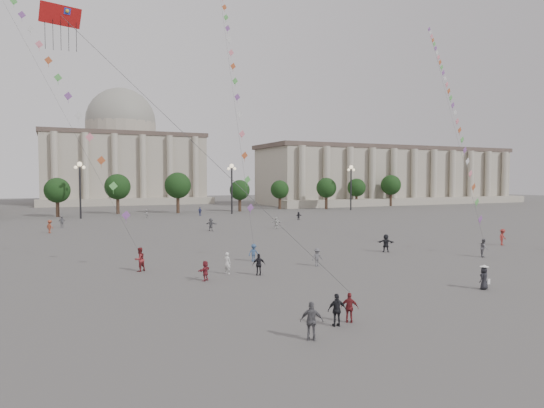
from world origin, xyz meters
name	(u,v)px	position (x,y,z in m)	size (l,w,h in m)	color
ground	(368,288)	(0.00, 0.00, 0.00)	(360.00, 360.00, 0.00)	#4E4C4A
hall_east	(390,176)	(75.00, 93.89, 8.43)	(84.00, 26.22, 17.20)	#ABA390
hall_central	(122,157)	(0.00, 129.22, 14.23)	(48.30, 34.30, 35.50)	#ABA390
tree_row	(153,188)	(0.00, 78.00, 5.39)	(137.12, 5.12, 8.00)	#37261B
lamp_post_mid_west	(80,179)	(-15.00, 70.00, 7.35)	(2.00, 0.90, 10.65)	#262628
lamp_post_mid_east	(232,179)	(15.00, 70.00, 7.35)	(2.00, 0.90, 10.65)	#262628
lamp_post_far_east	(351,179)	(45.00, 70.00, 7.35)	(2.00, 0.90, 10.65)	#262628
person_crowd_0	(200,211)	(7.43, 68.00, 0.88)	(1.03, 0.43, 1.75)	#373F7D
person_crowd_3	(386,243)	(11.31, 12.76, 0.92)	(1.71, 0.55, 1.85)	#222328
person_crowd_4	(147,214)	(-3.61, 65.62, 0.84)	(1.56, 0.50, 1.69)	#B0AFAB
person_crowd_6	(317,257)	(0.95, 8.67, 0.77)	(1.00, 0.58, 1.55)	#5B5C60
person_crowd_7	(276,223)	(10.85, 38.47, 0.88)	(1.64, 0.52, 1.76)	silver
person_crowd_8	(503,237)	(26.46, 11.47, 0.93)	(1.20, 0.69, 1.85)	maroon
person_crowd_9	(299,216)	(20.96, 50.66, 0.75)	(1.38, 0.44, 1.49)	black
person_crowd_12	(211,224)	(0.96, 39.41, 0.92)	(1.72, 0.55, 1.85)	slate
person_crowd_13	(227,263)	(-7.20, 8.59, 0.86)	(0.63, 0.41, 1.73)	silver
person_crowd_16	(62,222)	(-18.49, 52.96, 0.89)	(1.04, 0.43, 1.77)	slate
person_crowd_17	(50,227)	(-20.10, 45.80, 0.92)	(1.18, 0.68, 1.83)	#9D432A
tourist_0	(350,308)	(-5.59, -6.24, 0.78)	(0.92, 0.38, 1.57)	maroon
tourist_1	(337,310)	(-6.54, -6.51, 0.84)	(0.98, 0.41, 1.67)	black
tourist_2	(205,271)	(-9.49, 6.88, 0.74)	(1.37, 0.44, 1.48)	maroon
tourist_3	(312,321)	(-8.75, -7.86, 0.91)	(1.06, 0.44, 1.82)	#5A595E
tourist_4	(259,265)	(-5.13, 7.09, 0.84)	(0.99, 0.41, 1.69)	black
kite_flyer_0	(140,259)	(-13.29, 12.56, 0.97)	(0.94, 0.73, 1.94)	maroon
kite_flyer_1	(254,253)	(-3.10, 13.16, 0.79)	(1.03, 0.59, 1.59)	#344F76
kite_flyer_2	(484,248)	(17.91, 6.37, 0.88)	(0.85, 0.67, 1.76)	slate
hat_person	(484,277)	(6.91, -3.60, 0.83)	(0.85, 0.66, 1.69)	black
dragon_kite	(64,31)	(-18.79, 2.35, 15.68)	(7.83, 4.91, 21.84)	#AD1212
kite_train_west	(18,15)	(-22.49, 30.40, 24.52)	(17.61, 32.94, 56.44)	#3F3F3F
kite_train_mid	(224,9)	(2.05, 36.43, 30.45)	(10.32, 43.47, 69.59)	#3F3F3F
kite_train_east	(448,92)	(29.90, 23.80, 19.38)	(23.02, 32.60, 51.98)	#3F3F3F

